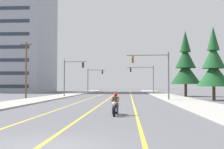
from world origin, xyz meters
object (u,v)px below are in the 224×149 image
(traffic_signal_near_left, at_px, (71,73))
(conifer_tree_right_verge_far, at_px, (185,66))
(traffic_signal_mid_left, at_px, (93,77))
(utility_pole_left_near, at_px, (26,69))
(motorcycle_with_rider, at_px, (115,106))
(traffic_signal_near_right, at_px, (156,68))
(traffic_signal_mid_right, at_px, (145,75))
(apartment_building_far_left_block, at_px, (8,40))
(conifer_tree_right_verge_near, at_px, (214,66))

(traffic_signal_near_left, height_order, conifer_tree_right_verge_far, conifer_tree_right_verge_far)
(traffic_signal_near_left, distance_m, traffic_signal_mid_left, 25.58)
(conifer_tree_right_verge_far, bearing_deg, utility_pole_left_near, -163.21)
(motorcycle_with_rider, distance_m, traffic_signal_near_right, 19.00)
(traffic_signal_mid_left, bearing_deg, motorcycle_with_rider, -81.30)
(motorcycle_with_rider, height_order, conifer_tree_right_verge_far, conifer_tree_right_verge_far)
(traffic_signal_near_right, distance_m, utility_pole_left_near, 20.23)
(traffic_signal_mid_left, distance_m, utility_pole_left_near, 30.09)
(traffic_signal_near_left, bearing_deg, utility_pole_left_near, -148.45)
(utility_pole_left_near, bearing_deg, traffic_signal_mid_right, 44.70)
(traffic_signal_mid_right, height_order, apartment_building_far_left_block, apartment_building_far_left_block)
(traffic_signal_near_right, xyz_separation_m, conifer_tree_right_verge_near, (7.52, 0.87, 0.30))
(conifer_tree_right_verge_near, relative_size, apartment_building_far_left_block, 0.32)
(traffic_signal_near_left, relative_size, conifer_tree_right_verge_far, 0.53)
(utility_pole_left_near, xyz_separation_m, conifer_tree_right_verge_near, (26.80, -5.23, -0.07))
(utility_pole_left_near, relative_size, conifer_tree_right_verge_far, 0.74)
(conifer_tree_right_verge_far, relative_size, apartment_building_far_left_block, 0.38)
(apartment_building_far_left_block, bearing_deg, utility_pole_left_near, -62.79)
(traffic_signal_near_right, bearing_deg, conifer_tree_right_verge_far, 64.88)
(conifer_tree_right_verge_near, height_order, conifer_tree_right_verge_far, conifer_tree_right_verge_far)
(conifer_tree_right_verge_near, distance_m, apartment_building_far_left_block, 64.78)
(traffic_signal_near_left, distance_m, traffic_signal_mid_right, 20.41)
(motorcycle_with_rider, relative_size, traffic_signal_near_right, 0.35)
(traffic_signal_mid_right, height_order, traffic_signal_mid_left, same)
(traffic_signal_mid_right, distance_m, conifer_tree_right_verge_near, 25.56)
(conifer_tree_right_verge_near, relative_size, conifer_tree_right_verge_far, 0.83)
(motorcycle_with_rider, height_order, utility_pole_left_near, utility_pole_left_near)
(traffic_signal_near_right, height_order, traffic_signal_near_left, same)
(motorcycle_with_rider, bearing_deg, traffic_signal_near_right, 76.26)
(motorcycle_with_rider, xyz_separation_m, traffic_signal_near_left, (-8.71, 28.00, 3.44))
(traffic_signal_near_left, xyz_separation_m, utility_pole_left_near, (-6.14, -3.77, 0.48))
(traffic_signal_near_left, distance_m, apartment_building_far_left_block, 44.74)
(traffic_signal_near_left, bearing_deg, conifer_tree_right_verge_near, -23.53)
(traffic_signal_mid_right, bearing_deg, apartment_building_far_left_block, 153.89)
(conifer_tree_right_verge_near, bearing_deg, conifer_tree_right_verge_far, 94.44)
(traffic_signal_mid_left, distance_m, conifer_tree_right_verge_near, 40.02)
(traffic_signal_mid_left, bearing_deg, utility_pole_left_near, -102.77)
(traffic_signal_near_right, relative_size, apartment_building_far_left_block, 0.20)
(motorcycle_with_rider, height_order, traffic_signal_mid_right, traffic_signal_mid_right)
(utility_pole_left_near, bearing_deg, traffic_signal_near_left, 31.55)
(traffic_signal_near_right, distance_m, conifer_tree_right_verge_near, 7.58)
(traffic_signal_mid_right, xyz_separation_m, apartment_building_far_left_block, (-39.21, 19.22, 11.18))
(traffic_signal_near_right, height_order, conifer_tree_right_verge_near, conifer_tree_right_verge_near)
(traffic_signal_near_left, xyz_separation_m, traffic_signal_mid_right, (13.31, 15.47, 0.13))
(traffic_signal_near_right, xyz_separation_m, traffic_signal_near_left, (-13.15, 9.87, -0.10))
(traffic_signal_mid_left, distance_m, apartment_building_far_left_block, 30.13)
(traffic_signal_mid_right, distance_m, conifer_tree_right_verge_far, 13.15)
(traffic_signal_near_left, distance_m, conifer_tree_right_verge_near, 22.55)
(motorcycle_with_rider, relative_size, traffic_signal_mid_left, 0.35)
(conifer_tree_right_verge_far, height_order, apartment_building_far_left_block, apartment_building_far_left_block)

